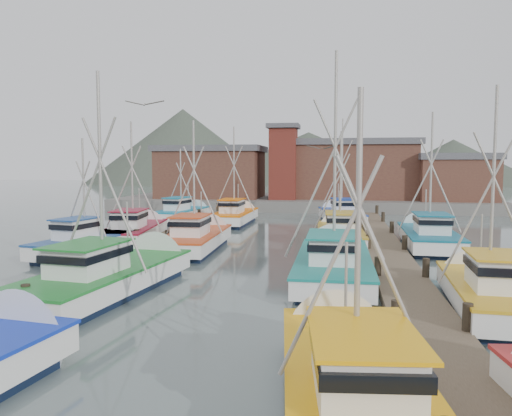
% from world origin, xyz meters
% --- Properties ---
extents(ground, '(260.00, 260.00, 0.00)m').
position_xyz_m(ground, '(0.00, 0.00, 0.00)').
color(ground, '#516260').
rests_on(ground, ground).
extents(dock_left, '(2.30, 46.00, 1.50)m').
position_xyz_m(dock_left, '(-7.00, 4.04, 0.21)').
color(dock_left, brown).
rests_on(dock_left, ground).
extents(dock_right, '(2.30, 46.00, 1.50)m').
position_xyz_m(dock_right, '(7.00, 4.04, 0.21)').
color(dock_right, brown).
rests_on(dock_right, ground).
extents(quay, '(44.00, 16.00, 1.20)m').
position_xyz_m(quay, '(0.00, 37.00, 0.60)').
color(quay, slate).
rests_on(quay, ground).
extents(shed_left, '(12.72, 8.48, 6.20)m').
position_xyz_m(shed_left, '(-11.00, 35.00, 4.34)').
color(shed_left, brown).
rests_on(shed_left, quay).
extents(shed_center, '(14.84, 9.54, 6.90)m').
position_xyz_m(shed_center, '(6.00, 37.00, 4.69)').
color(shed_center, brown).
rests_on(shed_center, quay).
extents(shed_right, '(8.48, 6.36, 5.20)m').
position_xyz_m(shed_right, '(17.00, 34.00, 3.84)').
color(shed_right, brown).
rests_on(shed_right, quay).
extents(lookout_tower, '(3.60, 3.60, 8.50)m').
position_xyz_m(lookout_tower, '(-2.00, 33.00, 5.55)').
color(lookout_tower, maroon).
rests_on(lookout_tower, quay).
extents(distant_hills, '(175.00, 140.00, 42.00)m').
position_xyz_m(distant_hills, '(-12.76, 122.59, 0.00)').
color(distant_hills, '#4B5547').
rests_on(distant_hills, ground).
extents(boat_1, '(3.69, 9.10, 7.36)m').
position_xyz_m(boat_1, '(4.57, -13.57, 0.68)').
color(boat_1, '#0F1A33').
rests_on(boat_1, ground).
extents(boat_4, '(4.29, 10.28, 9.65)m').
position_xyz_m(boat_4, '(-4.72, -5.05, 0.68)').
color(boat_4, '#0F1A33').
rests_on(boat_4, ground).
extents(boat_5, '(4.42, 10.23, 11.00)m').
position_xyz_m(boat_5, '(4.10, -1.00, 0.69)').
color(boat_5, '#0F1A33').
rests_on(boat_5, ground).
extents(boat_6, '(3.78, 8.19, 7.23)m').
position_xyz_m(boat_6, '(-9.64, 2.54, 0.68)').
color(boat_6, '#0F1A33').
rests_on(boat_6, ground).
extents(boat_7, '(3.37, 7.99, 8.42)m').
position_xyz_m(boat_7, '(9.46, -5.34, 0.68)').
color(boat_7, '#0F1A33').
rests_on(boat_7, ground).
extents(boat_8, '(3.48, 9.22, 8.54)m').
position_xyz_m(boat_8, '(-4.20, 5.36, 0.68)').
color(boat_8, '#0F1A33').
rests_on(boat_8, ground).
extents(boat_9, '(3.28, 9.04, 8.02)m').
position_xyz_m(boat_9, '(4.36, 8.60, 0.68)').
color(boat_9, '#0F1A33').
rests_on(boat_9, ground).
extents(boat_10, '(3.93, 9.25, 8.74)m').
position_xyz_m(boat_10, '(-9.28, 7.97, 0.68)').
color(boat_10, '#0F1A33').
rests_on(boat_10, ground).
extents(boat_11, '(3.77, 9.42, 9.18)m').
position_xyz_m(boat_11, '(9.83, 8.60, 0.68)').
color(boat_11, '#0F1A33').
rests_on(boat_11, ground).
extents(boat_12, '(3.67, 8.88, 9.16)m').
position_xyz_m(boat_12, '(-4.62, 18.87, 0.68)').
color(boat_12, '#0F1A33').
rests_on(boat_12, ground).
extents(boat_13, '(4.32, 9.28, 9.89)m').
position_xyz_m(boat_13, '(4.42, 20.96, 0.68)').
color(boat_13, '#0F1A33').
rests_on(boat_13, ground).
extents(boat_14, '(3.64, 8.60, 7.26)m').
position_xyz_m(boat_14, '(-9.78, 20.28, 0.68)').
color(boat_14, '#0F1A33').
rests_on(boat_14, ground).
extents(gull_near, '(1.55, 0.65, 0.24)m').
position_xyz_m(gull_near, '(-3.20, -5.21, 7.54)').
color(gull_near, slate).
rests_on(gull_near, ground).
extents(gull_far, '(1.48, 0.65, 0.24)m').
position_xyz_m(gull_far, '(3.46, 0.12, 5.99)').
color(gull_far, slate).
rests_on(gull_far, ground).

